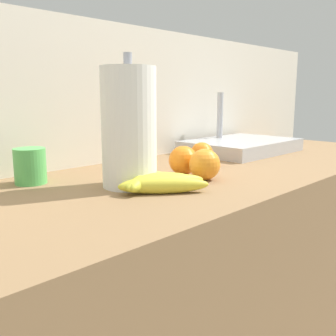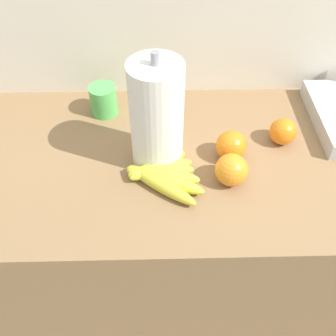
{
  "view_description": "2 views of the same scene",
  "coord_description": "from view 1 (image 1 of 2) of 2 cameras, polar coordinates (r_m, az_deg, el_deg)",
  "views": [
    {
      "loc": [
        -0.86,
        -0.7,
        1.08
      ],
      "look_at": [
        -0.2,
        -0.05,
        0.9
      ],
      "focal_mm": 40.87,
      "sensor_mm": 36.0,
      "label": 1
    },
    {
      "loc": [
        -0.27,
        -0.73,
        1.59
      ],
      "look_at": [
        -0.26,
        -0.07,
        0.89
      ],
      "focal_mm": 41.76,
      "sensor_mm": 36.0,
      "label": 2
    }
  ],
  "objects": [
    {
      "name": "mug",
      "position": [
        1.0,
        -19.87,
        0.28
      ],
      "size": [
        0.08,
        0.08,
        0.09
      ],
      "primitive_type": "cylinder",
      "color": "#56BF5B",
      "rests_on": "counter"
    },
    {
      "name": "paper_towel_roll",
      "position": [
        0.91,
        -5.85,
        6.01
      ],
      "size": [
        0.13,
        0.13,
        0.31
      ],
      "color": "white",
      "rests_on": "counter"
    },
    {
      "name": "sink_basin",
      "position": [
        1.5,
        10.78,
        3.34
      ],
      "size": [
        0.43,
        0.3,
        0.23
      ],
      "color": "#B7BABF",
      "rests_on": "counter"
    },
    {
      "name": "orange_center",
      "position": [
        1.05,
        2.17,
        1.17
      ],
      "size": [
        0.08,
        0.08,
        0.08
      ],
      "primitive_type": "sphere",
      "color": "orange",
      "rests_on": "counter"
    },
    {
      "name": "counter",
      "position": [
        1.28,
        5.11,
        -19.44
      ],
      "size": [
        1.89,
        0.6,
        0.86
      ],
      "primitive_type": "cube",
      "color": "olive",
      "rests_on": "ground"
    },
    {
      "name": "banana_bunch",
      "position": [
        0.88,
        -2.0,
        -2.19
      ],
      "size": [
        0.21,
        0.2,
        0.04
      ],
      "color": "yellow",
      "rests_on": "counter"
    },
    {
      "name": "orange_back_left",
      "position": [
        0.99,
        5.48,
        0.52
      ],
      "size": [
        0.08,
        0.08,
        0.08
      ],
      "primitive_type": "sphere",
      "color": "orange",
      "rests_on": "counter"
    },
    {
      "name": "wall_back",
      "position": [
        1.41,
        -5.26,
        -6.78
      ],
      "size": [
        2.29,
        0.06,
        1.3
      ],
      "primitive_type": "cube",
      "color": "silver",
      "rests_on": "ground"
    },
    {
      "name": "orange_front",
      "position": [
        1.2,
        5.04,
        2.13
      ],
      "size": [
        0.07,
        0.07,
        0.07
      ],
      "primitive_type": "sphere",
      "color": "orange",
      "rests_on": "counter"
    }
  ]
}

